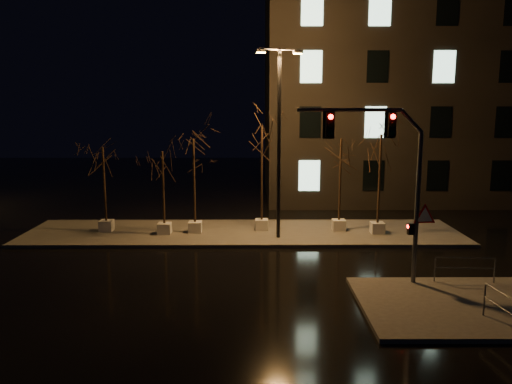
{
  "coord_description": "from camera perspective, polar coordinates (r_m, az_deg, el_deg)",
  "views": [
    {
      "loc": [
        0.57,
        -18.74,
        6.41
      ],
      "look_at": [
        0.65,
        2.41,
        2.8
      ],
      "focal_mm": 35.0,
      "sensor_mm": 36.0,
      "label": 1
    }
  ],
  "objects": [
    {
      "name": "ground",
      "position": [
        19.81,
        -1.88,
        -9.19
      ],
      "size": [
        90.0,
        90.0,
        0.0
      ],
      "primitive_type": "plane",
      "color": "black",
      "rests_on": "ground"
    },
    {
      "name": "sidewalk_corner",
      "position": [
        17.9,
        23.1,
        -11.85
      ],
      "size": [
        7.0,
        5.0,
        0.15
      ],
      "primitive_type": "cube",
      "color": "#44413D",
      "rests_on": "ground"
    },
    {
      "name": "guard_rail_a",
      "position": [
        19.67,
        22.76,
        -7.79
      ],
      "size": [
        2.15,
        0.19,
        0.93
      ],
      "rotation": [
        0.0,
        0.0,
        -0.07
      ],
      "color": "#505257",
      "rests_on": "sidewalk_corner"
    },
    {
      "name": "tree_5",
      "position": [
        25.24,
        14.02,
        3.92
      ],
      "size": [
        1.8,
        1.8,
        5.08
      ],
      "color": "beige",
      "rests_on": "median"
    },
    {
      "name": "tree_3",
      "position": [
        25.17,
        0.67,
        4.87
      ],
      "size": [
        1.8,
        1.8,
        5.47
      ],
      "color": "beige",
      "rests_on": "median"
    },
    {
      "name": "streetlight_main",
      "position": [
        23.63,
        2.64,
        6.96
      ],
      "size": [
        2.2,
        0.82,
        8.91
      ],
      "rotation": [
        0.0,
        0.0,
        0.27
      ],
      "color": "black",
      "rests_on": "median"
    },
    {
      "name": "building",
      "position": [
        39.13,
        20.22,
        10.7
      ],
      "size": [
        25.0,
        12.0,
        15.0
      ],
      "primitive_type": "cube",
      "color": "black",
      "rests_on": "ground"
    },
    {
      "name": "median",
      "position": [
        25.55,
        -1.49,
        -4.68
      ],
      "size": [
        22.0,
        5.0,
        0.15
      ],
      "primitive_type": "cube",
      "color": "#44413D",
      "rests_on": "ground"
    },
    {
      "name": "tree_4",
      "position": [
        25.47,
        9.65,
        3.69
      ],
      "size": [
        1.8,
        1.8,
        4.82
      ],
      "color": "beige",
      "rests_on": "median"
    },
    {
      "name": "tree_1",
      "position": [
        24.86,
        -10.62,
        2.49
      ],
      "size": [
        1.8,
        1.8,
        4.24
      ],
      "color": "beige",
      "rests_on": "median"
    },
    {
      "name": "traffic_signal_mast",
      "position": [
        17.9,
        15.22,
        2.39
      ],
      "size": [
        5.08,
        0.65,
        6.23
      ],
      "rotation": [
        0.0,
        0.0,
        0.12
      ],
      "color": "#505257",
      "rests_on": "sidewalk_corner"
    },
    {
      "name": "tree_2",
      "position": [
        24.87,
        -7.13,
        3.69
      ],
      "size": [
        1.8,
        1.8,
        4.87
      ],
      "color": "beige",
      "rests_on": "median"
    },
    {
      "name": "guard_rail_b",
      "position": [
        16.04,
        26.7,
        -11.77
      ],
      "size": [
        0.29,
        2.19,
        1.04
      ],
      "rotation": [
        0.0,
        0.0,
        1.68
      ],
      "color": "#505257",
      "rests_on": "sidewalk_corner"
    },
    {
      "name": "tree_0",
      "position": [
        26.15,
        -17.04,
        2.86
      ],
      "size": [
        1.8,
        1.8,
        4.41
      ],
      "color": "beige",
      "rests_on": "median"
    }
  ]
}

